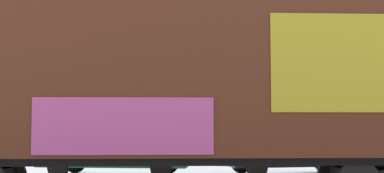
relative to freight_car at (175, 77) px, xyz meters
name	(u,v)px	position (x,y,z in m)	size (l,w,h in m)	color
freight_car	(175,77)	(0.00, 0.00, 0.00)	(15.35, 4.05, 4.80)	#5B2B19
flagpole	(42,51)	(-7.40, 14.21, 2.60)	(0.70, 1.40, 8.27)	silver
hillside	(198,110)	(-0.21, 79.70, 1.53)	(117.42, 31.92, 11.92)	silver
parked_car_green	(114,152)	(-2.26, 5.48, -1.93)	(4.88, 2.23, 1.50)	#1E5933
parked_car_black	(290,151)	(3.51, 5.89, -1.91)	(4.72, 2.74, 1.61)	black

